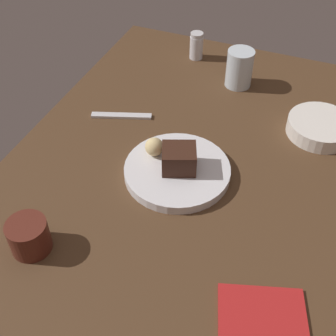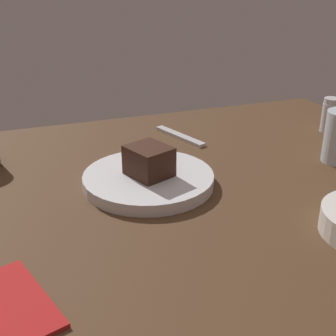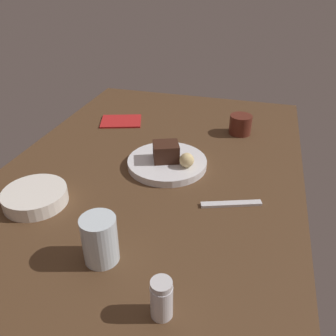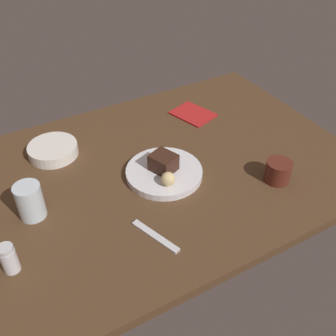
# 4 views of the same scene
# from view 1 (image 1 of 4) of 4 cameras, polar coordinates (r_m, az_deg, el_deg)

# --- Properties ---
(dining_table) EXTENTS (1.20, 0.84, 0.03)m
(dining_table) POSITION_cam_1_polar(r_m,az_deg,el_deg) (0.97, 3.06, -2.39)
(dining_table) COLOR #4C331E
(dining_table) RESTS_ON ground
(dessert_plate) EXTENTS (0.23, 0.23, 0.02)m
(dessert_plate) POSITION_cam_1_polar(r_m,az_deg,el_deg) (0.97, 1.18, -0.36)
(dessert_plate) COLOR silver
(dessert_plate) RESTS_ON dining_table
(chocolate_cake_slice) EXTENTS (0.09, 0.09, 0.05)m
(chocolate_cake_slice) POSITION_cam_1_polar(r_m,az_deg,el_deg) (0.95, 1.40, 1.18)
(chocolate_cake_slice) COLOR #381E14
(chocolate_cake_slice) RESTS_ON dessert_plate
(bread_roll) EXTENTS (0.04, 0.04, 0.04)m
(bread_roll) POSITION_cam_1_polar(r_m,az_deg,el_deg) (0.98, -1.75, 2.71)
(bread_roll) COLOR #DBC184
(bread_roll) RESTS_ON dessert_plate
(salt_shaker) EXTENTS (0.04, 0.04, 0.08)m
(salt_shaker) POSITION_cam_1_polar(r_m,az_deg,el_deg) (1.35, 3.62, 15.19)
(salt_shaker) COLOR silver
(salt_shaker) RESTS_ON dining_table
(water_glass) EXTENTS (0.07, 0.07, 0.10)m
(water_glass) POSITION_cam_1_polar(r_m,az_deg,el_deg) (1.24, 9.03, 12.36)
(water_glass) COLOR silver
(water_glass) RESTS_ON dining_table
(side_bowl) EXTENTS (0.16, 0.16, 0.04)m
(side_bowl) POSITION_cam_1_polar(r_m,az_deg,el_deg) (1.13, 18.71, 4.93)
(side_bowl) COLOR white
(side_bowl) RESTS_ON dining_table
(coffee_cup) EXTENTS (0.08, 0.08, 0.07)m
(coffee_cup) POSITION_cam_1_polar(r_m,az_deg,el_deg) (0.86, -17.20, -8.25)
(coffee_cup) COLOR #562319
(coffee_cup) RESTS_ON dining_table
(dessert_spoon) EXTENTS (0.07, 0.15, 0.01)m
(dessert_spoon) POSITION_cam_1_polar(r_m,az_deg,el_deg) (1.13, -5.91, 6.60)
(dessert_spoon) COLOR silver
(dessert_spoon) RESTS_ON dining_table
(folded_napkin) EXTENTS (0.15, 0.17, 0.01)m
(folded_napkin) POSITION_cam_1_polar(r_m,az_deg,el_deg) (0.79, 11.87, -18.01)
(folded_napkin) COLOR #B21E1E
(folded_napkin) RESTS_ON dining_table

